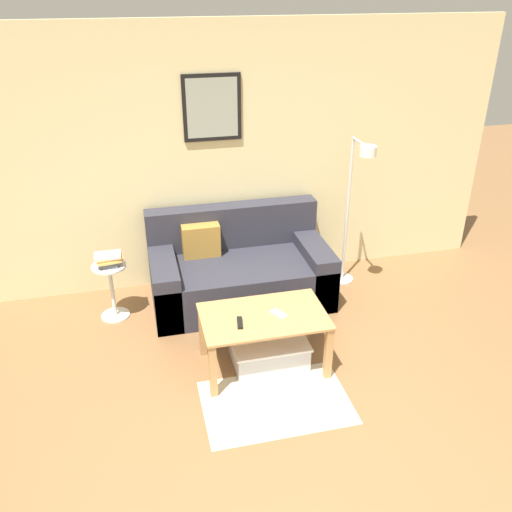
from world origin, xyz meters
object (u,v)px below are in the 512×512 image
object	(u,v)px
remote_control	(240,323)
cell_phone	(278,313)
book_stack	(109,260)
floor_lamp	(355,202)
couch	(239,271)
coffee_table	(264,325)
storage_bin	(269,351)
side_table	(112,286)

from	to	relation	value
remote_control	cell_phone	bearing A→B (deg)	19.84
book_stack	floor_lamp	bearing A→B (deg)	-0.07
couch	cell_phone	distance (m)	1.13
book_stack	cell_phone	bearing A→B (deg)	-38.51
coffee_table	remote_control	bearing A→B (deg)	-160.85
storage_bin	floor_lamp	xyz separation A→B (m)	(1.10, 0.99, 0.83)
couch	storage_bin	bearing A→B (deg)	-88.55
coffee_table	floor_lamp	distance (m)	1.63
couch	book_stack	size ratio (longest dim) A/B	6.74
floor_lamp	remote_control	bearing A→B (deg)	-141.34
side_table	book_stack	size ratio (longest dim) A/B	2.15
coffee_table	floor_lamp	xyz separation A→B (m)	(1.15, 1.02, 0.54)
floor_lamp	cell_phone	distance (m)	1.52
remote_control	cell_phone	world-z (taller)	remote_control
storage_bin	cell_phone	size ratio (longest dim) A/B	4.41
floor_lamp	side_table	size ratio (longest dim) A/B	2.83
remote_control	side_table	bearing A→B (deg)	140.61
floor_lamp	coffee_table	bearing A→B (deg)	-138.61
side_table	cell_phone	world-z (taller)	side_table
couch	cell_phone	bearing A→B (deg)	-85.18
couch	cell_phone	size ratio (longest dim) A/B	12.15
side_table	remote_control	xyz separation A→B (m)	(0.97, -1.10, 0.18)
couch	side_table	bearing A→B (deg)	-176.83
book_stack	couch	bearing A→B (deg)	3.58
coffee_table	book_stack	distance (m)	1.57
storage_bin	cell_phone	distance (m)	0.39
book_stack	side_table	bearing A→B (deg)	130.98
book_stack	cell_phone	xyz separation A→B (m)	(1.29, -1.03, -0.11)
coffee_table	book_stack	world-z (taller)	book_stack
floor_lamp	remote_control	world-z (taller)	floor_lamp
storage_bin	book_stack	bearing A→B (deg)	140.98
floor_lamp	remote_control	distance (m)	1.80
coffee_table	book_stack	xyz separation A→B (m)	(-1.18, 1.02, 0.21)
cell_phone	coffee_table	bearing A→B (deg)	146.60
side_table	cell_phone	distance (m)	1.67
couch	remote_control	xyz separation A→B (m)	(-0.23, -1.17, 0.20)
couch	coffee_table	xyz separation A→B (m)	(-0.03, -1.09, 0.10)
floor_lamp	couch	bearing A→B (deg)	176.04
remote_control	coffee_table	bearing A→B (deg)	28.21
couch	storage_bin	size ratio (longest dim) A/B	2.76
side_table	remote_control	distance (m)	1.48
cell_phone	book_stack	bearing A→B (deg)	112.89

